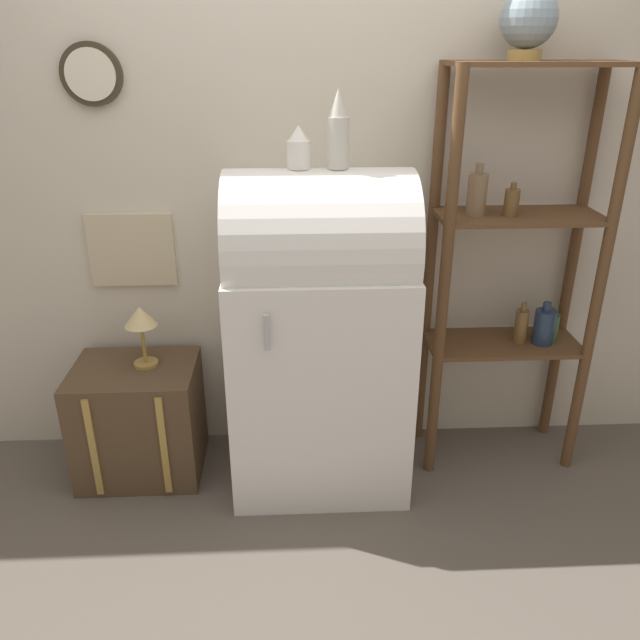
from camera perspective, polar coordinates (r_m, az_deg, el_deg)
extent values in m
plane|color=#60564C|center=(2.94, 0.15, -16.25)|extent=(12.00, 12.00, 0.00)
cube|color=beige|center=(2.87, -0.42, 12.93)|extent=(7.00, 0.05, 2.70)
cylinder|color=#382D1E|center=(2.89, -20.17, 20.33)|extent=(0.25, 0.03, 0.25)
cylinder|color=beige|center=(2.88, -20.27, 20.31)|extent=(0.21, 0.01, 0.21)
cube|color=#C6B793|center=(3.00, -16.83, 6.14)|extent=(0.39, 0.02, 0.34)
cube|color=white|center=(2.84, -0.08, -4.94)|extent=(0.78, 0.63, 1.06)
cylinder|color=white|center=(2.59, -0.09, 7.15)|extent=(0.76, 0.60, 0.60)
cylinder|color=#B7B7BC|center=(2.37, -4.88, -1.14)|extent=(0.02, 0.02, 0.14)
cube|color=brown|center=(3.10, -16.17, -8.73)|extent=(0.56, 0.44, 0.55)
cube|color=#AD8942|center=(2.96, -20.04, -10.98)|extent=(0.03, 0.01, 0.50)
cube|color=#AD8942|center=(2.88, -14.09, -11.16)|extent=(0.03, 0.01, 0.50)
cylinder|color=brown|center=(2.73, 11.23, 2.39)|extent=(0.05, 0.05, 1.84)
cylinder|color=brown|center=(2.96, 24.15, 2.46)|extent=(0.05, 0.05, 1.84)
cylinder|color=brown|center=(2.99, 9.97, 4.45)|extent=(0.05, 0.05, 1.84)
cylinder|color=brown|center=(3.21, 21.97, 4.38)|extent=(0.05, 0.05, 1.84)
cube|color=brown|center=(3.07, 16.33, -2.05)|extent=(0.71, 0.32, 0.02)
cube|color=brown|center=(2.87, 17.75, 9.03)|extent=(0.71, 0.32, 0.02)
cube|color=brown|center=(2.79, 19.42, 21.26)|extent=(0.71, 0.32, 0.02)
cylinder|color=#335B3D|center=(3.12, 20.24, -0.63)|extent=(0.08, 0.08, 0.13)
cylinder|color=#335B3D|center=(3.09, 20.45, 0.75)|extent=(0.03, 0.03, 0.03)
cylinder|color=brown|center=(2.81, 17.10, 10.22)|extent=(0.06, 0.06, 0.11)
cylinder|color=brown|center=(2.79, 17.28, 11.65)|extent=(0.03, 0.03, 0.03)
cylinder|color=#23334C|center=(3.07, 19.78, -0.61)|extent=(0.10, 0.10, 0.16)
cylinder|color=#23334C|center=(3.04, 20.05, 1.16)|extent=(0.04, 0.04, 0.04)
cylinder|color=brown|center=(3.05, 17.90, -0.59)|extent=(0.06, 0.06, 0.16)
cylinder|color=brown|center=(3.01, 18.14, 1.17)|extent=(0.02, 0.02, 0.04)
cylinder|color=#7F6647|center=(2.78, 14.15, 11.05)|extent=(0.08, 0.08, 0.17)
cylinder|color=#7F6647|center=(2.75, 14.38, 13.26)|extent=(0.03, 0.03, 0.04)
cylinder|color=#AD8942|center=(2.79, 18.19, 22.04)|extent=(0.13, 0.13, 0.04)
sphere|color=#7F939E|center=(2.79, 18.57, 24.70)|extent=(0.22, 0.22, 0.22)
cylinder|color=white|center=(2.52, -1.96, 14.88)|extent=(0.09, 0.09, 0.11)
cone|color=white|center=(2.51, -1.99, 16.74)|extent=(0.08, 0.08, 0.06)
cylinder|color=beige|center=(2.52, 1.65, 15.87)|extent=(0.09, 0.09, 0.19)
cone|color=beige|center=(2.50, 1.69, 19.27)|extent=(0.07, 0.07, 0.10)
cylinder|color=#AD8942|center=(2.97, -15.61, -3.84)|extent=(0.11, 0.11, 0.02)
cylinder|color=#AD8942|center=(2.93, -15.83, -2.11)|extent=(0.02, 0.02, 0.18)
cone|color=#DBC184|center=(2.87, -16.13, 0.34)|extent=(0.15, 0.15, 0.09)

